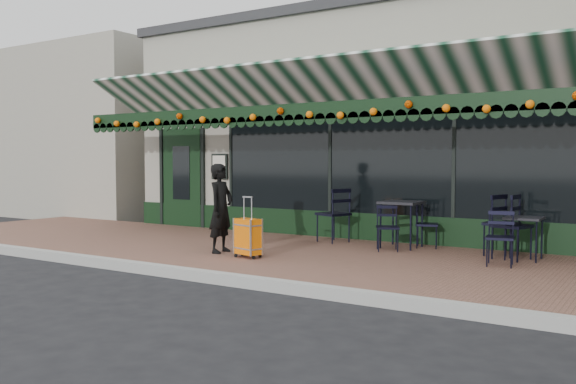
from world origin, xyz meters
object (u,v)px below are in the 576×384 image
Objects in this scene: chair_a_front at (500,238)px; chair_b_right at (427,225)px; chair_b_left at (333,215)px; woman at (221,208)px; cafe_table_b at (402,206)px; chair_b_front at (388,228)px; suitcase at (248,237)px; chair_a_left at (501,224)px; cafe_table_a at (524,221)px; chair_a_right at (512,227)px.

chair_a_front reaches higher than chair_b_right.
woman is at bearing -4.01° from chair_b_left.
cafe_table_b is 0.54m from chair_b_right.
chair_b_right is at bearing 31.42° from chair_b_front.
suitcase is 0.95× the size of chair_a_left.
suitcase is at bearing -110.23° from woman.
cafe_table_b is at bearing 143.08° from chair_a_front.
chair_b_left is at bearing 176.30° from cafe_table_a.
chair_b_left is (-2.96, -0.01, 0.01)m from chair_a_left.
chair_b_front is at bearing -58.61° from woman.
chair_b_right is (-1.28, 0.22, -0.10)m from chair_a_left.
chair_a_right reaches higher than chair_b_front.
chair_b_front is (-0.05, -0.47, -0.34)m from cafe_table_b.
woman is at bearing 129.57° from chair_a_right.
chair_a_front is (0.21, -0.97, -0.10)m from chair_a_left.
chair_a_right is 1.28× the size of chair_b_right.
chair_b_right is at bearing -95.25° from chair_a_left.
chair_a_front is (-0.17, -0.75, -0.19)m from cafe_table_a.
woman reaches higher than suitcase.
chair_a_right is 0.99× the size of chair_b_left.
suitcase is 2.35m from chair_b_front.
woman reaches higher than cafe_table_a.
cafe_table_b is 1.90m from chair_a_right.
cafe_table_a is at bearing 44.21° from suitcase.
chair_a_left is 1.26× the size of chair_a_front.
cafe_table_b is 0.80× the size of chair_a_right.
chair_b_front is (-2.07, -0.26, -0.20)m from cafe_table_a.
chair_a_left is at bearing -11.61° from chair_b_front.
chair_b_right is at bearing 165.10° from cafe_table_a.
chair_a_right is 1.59m from chair_b_right.
chair_a_front is (4.09, 1.12, -0.33)m from woman.
chair_a_left is at bearing 92.68° from chair_a_front.
cafe_table_b is (2.24, 2.09, -0.00)m from woman.
chair_a_left is 0.99× the size of chair_a_right.
chair_b_left is at bearing -85.48° from chair_a_left.
chair_a_left is 1.27× the size of chair_b_right.
woman is 4.48m from chair_a_right.
woman is at bearing -174.09° from chair_a_front.
suitcase is 3.94m from chair_a_left.
chair_a_front is at bearing -79.73° from woman.
chair_a_right is 0.68m from chair_a_front.
chair_b_front is (-1.92, -0.18, -0.12)m from chair_a_right.
woman is 2.29m from chair_b_left.
chair_a_left is (3.88, 2.10, -0.23)m from woman.
chair_a_left is 2.96m from chair_b_left.
chair_a_right reaches higher than chair_a_left.
woman reaches higher than cafe_table_b.
chair_a_front is at bearing 16.52° from chair_a_left.
woman is 1.81× the size of cafe_table_b.
cafe_table_b is 1.66m from chair_a_left.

